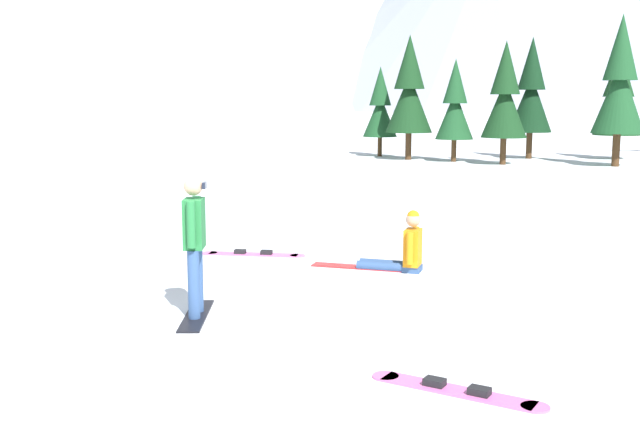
# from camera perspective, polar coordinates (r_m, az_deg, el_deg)

# --- Properties ---
(ground_plane) EXTENTS (800.00, 800.00, 0.00)m
(ground_plane) POSITION_cam_1_polar(r_m,az_deg,el_deg) (9.61, -10.28, -8.49)
(ground_plane) COLOR white
(snowboarder_foreground) EXTENTS (0.37, 1.48, 1.81)m
(snowboarder_foreground) POSITION_cam_1_polar(r_m,az_deg,el_deg) (9.94, -9.25, -2.15)
(snowboarder_foreground) COLOR black
(snowboarder_foreground) RESTS_ON ground_plane
(snowboarder_midground) EXTENTS (1.85, 0.87, 1.01)m
(snowboarder_midground) POSITION_cam_1_polar(r_m,az_deg,el_deg) (12.62, 6.08, -2.67)
(snowboarder_midground) COLOR #335184
(snowboarder_midground) RESTS_ON ground_plane
(loose_snowboard_near_left) EXTENTS (1.91, 0.46, 0.09)m
(loose_snowboard_near_left) POSITION_cam_1_polar(r_m,az_deg,el_deg) (13.91, -4.95, -2.99)
(loose_snowboard_near_left) COLOR pink
(loose_snowboard_near_left) RESTS_ON ground_plane
(loose_snowboard_near_right) EXTENTS (1.69, 1.09, 0.09)m
(loose_snowboard_near_right) POSITION_cam_1_polar(r_m,az_deg,el_deg) (7.68, 10.06, -12.72)
(loose_snowboard_near_right) COLOR pink
(loose_snowboard_near_right) RESTS_ON ground_plane
(pine_tree_leaning) EXTENTS (1.64, 1.64, 4.30)m
(pine_tree_leaning) POSITION_cam_1_polar(r_m,az_deg,el_deg) (37.61, 4.47, 7.81)
(pine_tree_leaning) COLOR #472D19
(pine_tree_leaning) RESTS_ON ground_plane
(pine_tree_young) EXTENTS (2.11, 2.11, 6.18)m
(pine_tree_young) POSITION_cam_1_polar(r_m,az_deg,el_deg) (34.12, 21.28, 8.91)
(pine_tree_young) COLOR #472D19
(pine_tree_young) RESTS_ON ground_plane
(pine_tree_tall) EXTENTS (1.97, 1.97, 5.59)m
(pine_tree_tall) POSITION_cam_1_polar(r_m,az_deg,el_deg) (37.33, 15.34, 8.60)
(pine_tree_tall) COLOR #472D19
(pine_tree_tall) RESTS_ON ground_plane
(pine_tree_twin) EXTENTS (1.67, 1.67, 4.52)m
(pine_tree_twin) POSITION_cam_1_polar(r_m,az_deg,el_deg) (34.77, 9.94, 7.84)
(pine_tree_twin) COLOR #472D19
(pine_tree_twin) RESTS_ON ground_plane
(pine_tree_slender) EXTENTS (2.14, 2.14, 5.03)m
(pine_tree_slender) POSITION_cam_1_polar(r_m,az_deg,el_deg) (38.26, 21.17, 7.87)
(pine_tree_slender) COLOR #472D19
(pine_tree_slender) RESTS_ON ground_plane
(pine_tree_short) EXTENTS (1.92, 1.92, 5.19)m
(pine_tree_short) POSITION_cam_1_polar(r_m,az_deg,el_deg) (33.67, 13.51, 8.34)
(pine_tree_short) COLOR #472D19
(pine_tree_short) RESTS_ON ground_plane
(pine_tree_broad) EXTENTS (2.14, 2.14, 5.64)m
(pine_tree_broad) POSITION_cam_1_polar(r_m,az_deg,el_deg) (35.65, 6.61, 8.91)
(pine_tree_broad) COLOR #472D19
(pine_tree_broad) RESTS_ON ground_plane
(peak_west_ridge) EXTENTS (94.77, 94.77, 51.73)m
(peak_west_ridge) POSITION_cam_1_polar(r_m,az_deg,el_deg) (260.66, 22.38, 13.22)
(peak_west_ridge) COLOR #B2B7C6
(peak_west_ridge) RESTS_ON ground_plane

